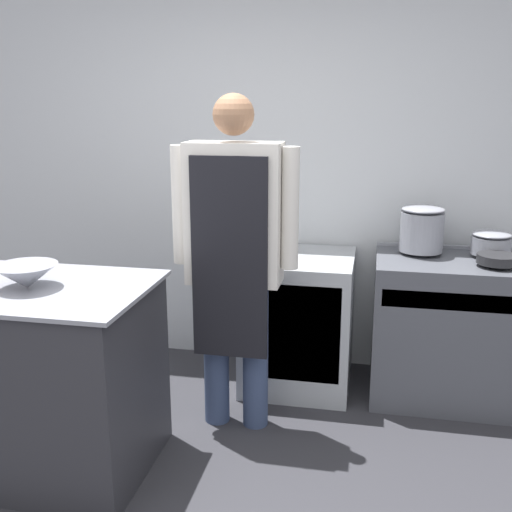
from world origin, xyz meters
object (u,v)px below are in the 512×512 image
object	(u,v)px
person_cook	(234,244)
sauce_pot	(491,243)
saute_pan	(497,259)
mixing_bowl	(26,276)
stove	(453,330)
fridge_unit	(298,321)
stock_pot	(422,228)

from	to	relation	value
person_cook	sauce_pot	world-z (taller)	person_cook
saute_pan	person_cook	bearing A→B (deg)	-161.91
mixing_bowl	saute_pan	xyz separation A→B (m)	(2.24, 1.06, -0.08)
stove	fridge_unit	bearing A→B (deg)	179.78
fridge_unit	mixing_bowl	distance (m)	1.71
stock_pot	saute_pan	distance (m)	0.47
saute_pan	sauce_pot	distance (m)	0.22
saute_pan	sauce_pot	bearing A→B (deg)	90.00
person_cook	stock_pot	size ratio (longest dim) A/B	6.51
person_cook	stock_pot	distance (m)	1.20
stock_pot	sauce_pot	bearing A→B (deg)	0.00
fridge_unit	stock_pot	size ratio (longest dim) A/B	3.03
stock_pot	person_cook	bearing A→B (deg)	-146.04
stove	mixing_bowl	size ratio (longest dim) A/B	3.24
mixing_bowl	sauce_pot	xyz separation A→B (m)	(2.24, 1.27, -0.03)
fridge_unit	saute_pan	world-z (taller)	saute_pan
saute_pan	sauce_pot	world-z (taller)	sauce_pot
person_cook	mixing_bowl	world-z (taller)	person_cook
stock_pot	stove	bearing A→B (deg)	-27.21
fridge_unit	sauce_pot	xyz separation A→B (m)	(1.12, 0.11, 0.54)
stock_pot	saute_pan	xyz separation A→B (m)	(0.40, -0.22, -0.11)
person_cook	fridge_unit	bearing A→B (deg)	63.96
stove	stock_pot	world-z (taller)	stock_pot
stove	sauce_pot	distance (m)	0.57
fridge_unit	stock_pot	xyz separation A→B (m)	(0.72, 0.11, 0.61)
person_cook	stock_pot	world-z (taller)	person_cook
mixing_bowl	stove	bearing A→B (deg)	29.54
stove	person_cook	world-z (taller)	person_cook
person_cook	saute_pan	xyz separation A→B (m)	(1.40, 0.46, -0.13)
saute_pan	sauce_pot	size ratio (longest dim) A/B	0.97
stove	mixing_bowl	world-z (taller)	mixing_bowl
fridge_unit	sauce_pot	world-z (taller)	sauce_pot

